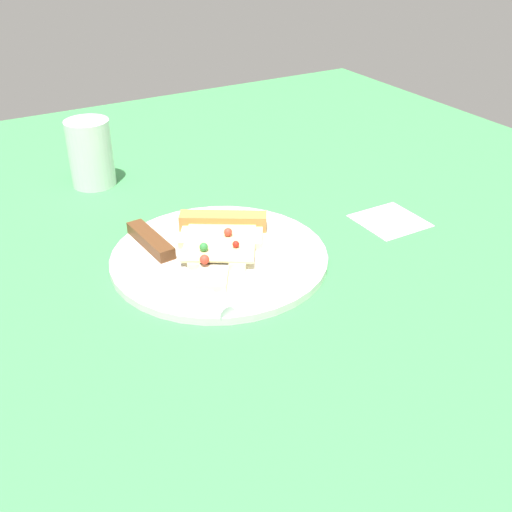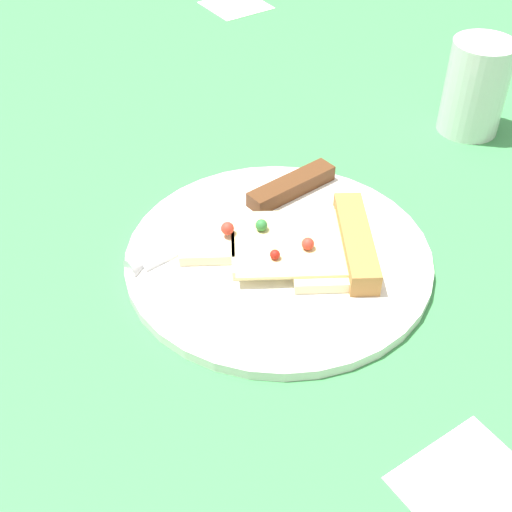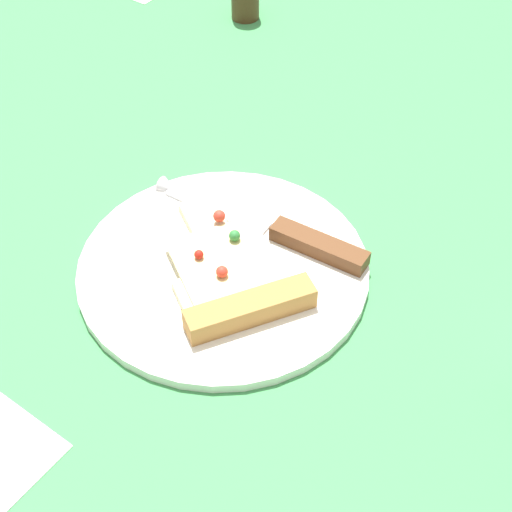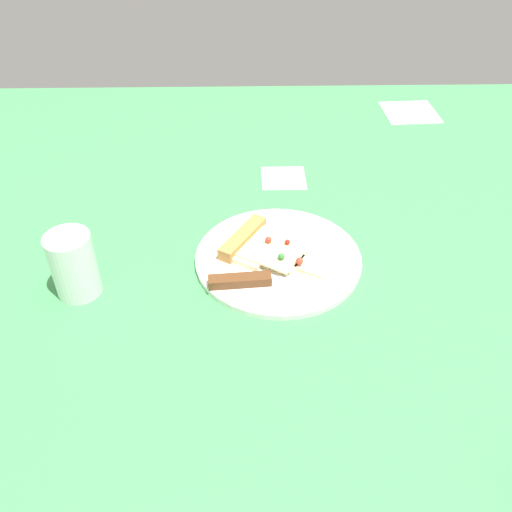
# 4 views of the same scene
# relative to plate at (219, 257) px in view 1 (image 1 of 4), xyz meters

# --- Properties ---
(ground_plane) EXTENTS (1.57, 1.57, 0.03)m
(ground_plane) POSITION_rel_plate_xyz_m (0.04, 0.05, -0.02)
(ground_plane) COLOR #3D8C4C
(ground_plane) RESTS_ON ground
(plate) EXTENTS (0.28, 0.28, 0.01)m
(plate) POSITION_rel_plate_xyz_m (0.00, 0.00, 0.00)
(plate) COLOR white
(plate) RESTS_ON ground_plane
(pizza_slice) EXTENTS (0.16, 0.19, 0.03)m
(pizza_slice) POSITION_rel_plate_xyz_m (-0.01, -0.02, 0.01)
(pizza_slice) COLOR beige
(pizza_slice) RESTS_ON plate
(knife) EXTENTS (0.04, 0.24, 0.02)m
(knife) POSITION_rel_plate_xyz_m (0.06, -0.02, 0.01)
(knife) COLOR silver
(knife) RESTS_ON plate
(drinking_glass) EXTENTS (0.07, 0.07, 0.11)m
(drinking_glass) POSITION_rel_plate_xyz_m (0.07, -0.32, 0.05)
(drinking_glass) COLOR silver
(drinking_glass) RESTS_ON ground_plane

